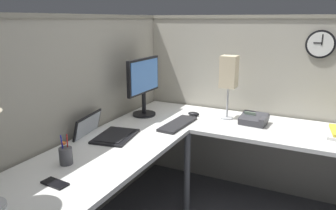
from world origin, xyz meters
TOP-DOWN VIEW (x-y plane):
  - cubicle_wall_back at (-0.36, 0.87)m, footprint 2.57×0.12m
  - cubicle_wall_right at (0.87, -0.27)m, footprint 0.12×2.37m
  - desk at (-0.15, -0.05)m, footprint 2.35×2.15m
  - monitor at (0.31, 0.64)m, footprint 0.46×0.20m
  - laptop at (-0.26, 0.64)m, footprint 0.40×0.43m
  - keyboard at (0.20, 0.26)m, footprint 0.44×0.16m
  - computer_mouse at (0.49, 0.24)m, footprint 0.06×0.10m
  - pen_cup at (-0.73, 0.55)m, footprint 0.08×0.08m
  - cell_phone at (-0.93, 0.44)m, footprint 0.08×0.15m
  - office_phone at (0.49, -0.28)m, footprint 0.20×0.22m
  - desk_lamp_paper at (0.54, -0.04)m, footprint 0.13×0.13m
  - wall_clock at (0.82, -0.68)m, footprint 0.04×0.22m

SIDE VIEW (x-z plane):
  - desk at x=-0.15m, z-range 0.27..1.00m
  - cell_phone at x=-0.93m, z-range 0.73..0.74m
  - keyboard at x=0.20m, z-range 0.73..0.75m
  - computer_mouse at x=0.49m, z-range 0.73..0.76m
  - laptop at x=-0.26m, z-range 0.65..0.86m
  - office_phone at x=0.49m, z-range 0.71..0.82m
  - pen_cup at x=-0.73m, z-range 0.69..0.87m
  - cubicle_wall_back at x=-0.36m, z-range 0.00..1.58m
  - cubicle_wall_right at x=0.87m, z-range 0.00..1.58m
  - monitor at x=0.31m, z-range 0.77..1.27m
  - desk_lamp_paper at x=0.54m, z-range 0.85..1.38m
  - wall_clock at x=0.82m, z-range 1.24..1.46m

